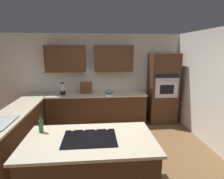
# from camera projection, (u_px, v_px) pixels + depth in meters

# --- Properties ---
(ground_plane) EXTENTS (14.00, 14.00, 0.00)m
(ground_plane) POSITION_uv_depth(u_px,v_px,m) (103.00, 155.00, 3.81)
(ground_plane) COLOR brown
(wall_back) EXTENTS (6.00, 0.44, 2.60)m
(wall_back) POSITION_uv_depth(u_px,v_px,m) (97.00, 73.00, 5.48)
(wall_back) COLOR white
(wall_back) RESTS_ON ground
(wall_left) EXTENTS (0.10, 4.00, 2.60)m
(wall_left) POSITION_uv_depth(u_px,v_px,m) (213.00, 89.00, 4.04)
(wall_left) COLOR white
(wall_left) RESTS_ON ground
(lower_cabinets_back) EXTENTS (2.80, 0.60, 0.86)m
(lower_cabinets_back) POSITION_uv_depth(u_px,v_px,m) (97.00, 109.00, 5.38)
(lower_cabinets_back) COLOR #472B19
(lower_cabinets_back) RESTS_ON ground
(countertop_back) EXTENTS (2.84, 0.64, 0.04)m
(countertop_back) POSITION_uv_depth(u_px,v_px,m) (97.00, 95.00, 5.29)
(countertop_back) COLOR beige
(countertop_back) RESTS_ON lower_cabinets_back
(lower_cabinets_side) EXTENTS (0.60, 2.90, 0.86)m
(lower_cabinets_side) POSITION_uv_depth(u_px,v_px,m) (20.00, 128.00, 4.10)
(lower_cabinets_side) COLOR #472B19
(lower_cabinets_side) RESTS_ON ground
(countertop_side) EXTENTS (0.64, 2.94, 0.04)m
(countertop_side) POSITION_uv_depth(u_px,v_px,m) (18.00, 109.00, 4.00)
(countertop_side) COLOR beige
(countertop_side) RESTS_ON lower_cabinets_side
(island_base) EXTENTS (1.80, 0.99, 0.86)m
(island_base) POSITION_uv_depth(u_px,v_px,m) (91.00, 167.00, 2.74)
(island_base) COLOR #472B19
(island_base) RESTS_ON ground
(island_top) EXTENTS (1.88, 1.07, 0.04)m
(island_top) POSITION_uv_depth(u_px,v_px,m) (90.00, 140.00, 2.65)
(island_top) COLOR beige
(island_top) RESTS_ON island_base
(wall_oven) EXTENTS (0.80, 0.66, 2.05)m
(wall_oven) POSITION_uv_depth(u_px,v_px,m) (163.00, 88.00, 5.42)
(wall_oven) COLOR #472B19
(wall_oven) RESTS_ON ground
(cooktop) EXTENTS (0.76, 0.56, 0.03)m
(cooktop) POSITION_uv_depth(u_px,v_px,m) (90.00, 138.00, 2.64)
(cooktop) COLOR black
(cooktop) RESTS_ON island_top
(blender) EXTENTS (0.15, 0.15, 0.35)m
(blender) POSITION_uv_depth(u_px,v_px,m) (63.00, 89.00, 5.16)
(blender) COLOR black
(blender) RESTS_ON countertop_back
(mixing_bowl) EXTENTS (0.22, 0.22, 0.12)m
(mixing_bowl) POSITION_uv_depth(u_px,v_px,m) (109.00, 92.00, 5.30)
(mixing_bowl) COLOR #668CB2
(mixing_bowl) RESTS_ON countertop_back
(spice_rack) EXTENTS (0.34, 0.11, 0.34)m
(spice_rack) POSITION_uv_depth(u_px,v_px,m) (86.00, 88.00, 5.30)
(spice_rack) COLOR brown
(spice_rack) RESTS_ON countertop_back
(oil_bottle) EXTENTS (0.07, 0.07, 0.28)m
(oil_bottle) POSITION_uv_depth(u_px,v_px,m) (41.00, 126.00, 2.82)
(oil_bottle) COLOR #336B38
(oil_bottle) RESTS_ON island_top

